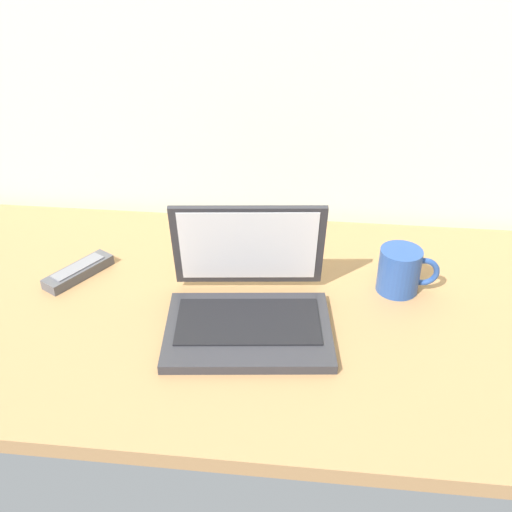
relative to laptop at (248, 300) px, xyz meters
name	(u,v)px	position (x,y,z in m)	size (l,w,h in m)	color
desk	(259,313)	(0.02, 0.04, -0.06)	(1.60, 0.76, 0.03)	#A87A4C
laptop	(248,300)	(0.00, 0.00, 0.00)	(0.33, 0.30, 0.21)	#2D2D33
coffee_mug	(401,270)	(0.30, 0.13, 0.00)	(0.12, 0.09, 0.10)	#26478C
remote_control_near	(79,271)	(-0.38, 0.11, -0.03)	(0.12, 0.16, 0.02)	#4C4C51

